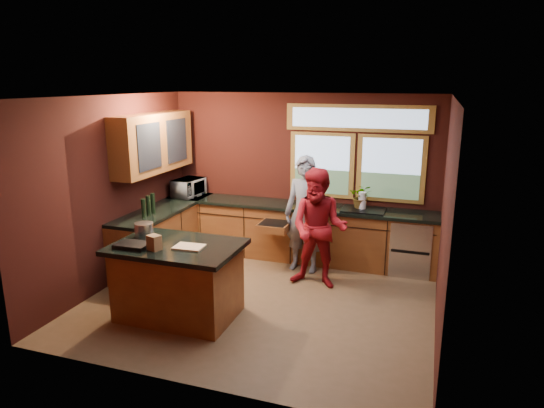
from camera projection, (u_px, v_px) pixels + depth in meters
The scene contains 14 objects.
floor at pixel (261, 300), 6.57m from camera, with size 4.50×4.50×0.00m, color brown.
room_shell at pixel (227, 163), 6.61m from camera, with size 4.52×4.02×2.71m.
back_counter at pixel (307, 233), 7.95m from camera, with size 4.50×0.64×0.93m.
left_counter at pixel (165, 235), 7.84m from camera, with size 0.64×2.30×0.93m.
island at pixel (178, 280), 6.03m from camera, with size 1.55×1.05×0.95m.
person_grey at pixel (305, 214), 7.41m from camera, with size 0.66×0.43×1.80m, color slate.
person_red at pixel (319, 229), 6.83m from camera, with size 0.84×0.65×1.72m, color maroon.
microwave at pixel (189, 188), 8.40m from camera, with size 0.56×0.38×0.31m, color #999999.
potted_plant at pixel (362, 197), 7.57m from camera, with size 0.35×0.31×0.39m, color #999999.
paper_towel at pixel (362, 201), 7.53m from camera, with size 0.12×0.12×0.28m, color white.
cutting_board at pixel (189, 247), 5.80m from camera, with size 0.35×0.25×0.02m, color tan.
stock_pot at pixel (144, 230), 6.20m from camera, with size 0.24×0.24×0.18m, color #B6B6BB.
paper_bag at pixel (154, 243), 5.71m from camera, with size 0.15×0.12×0.18m, color brown.
black_tray at pixel (133, 245), 5.82m from camera, with size 0.40×0.28×0.05m, color black.
Camera 1 is at (2.08, -5.67, 2.89)m, focal length 32.00 mm.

